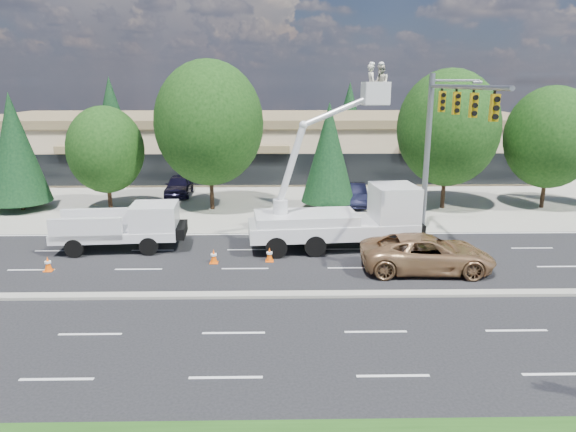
{
  "coord_description": "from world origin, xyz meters",
  "views": [
    {
      "loc": [
        1.61,
        -19.56,
        8.53
      ],
      "look_at": [
        2.04,
        3.81,
        2.4
      ],
      "focal_mm": 32.0,
      "sensor_mm": 36.0,
      "label": 1
    }
  ],
  "objects_px": {
    "minivan": "(427,253)",
    "signal_mast": "(441,131)",
    "utility_pickup": "(126,231)",
    "bucket_truck": "(346,211)"
  },
  "relations": [
    {
      "from": "signal_mast",
      "to": "utility_pickup",
      "type": "xyz_separation_m",
      "value": [
        -16.4,
        -0.81,
        -5.07
      ]
    },
    {
      "from": "signal_mast",
      "to": "minivan",
      "type": "height_order",
      "value": "signal_mast"
    },
    {
      "from": "signal_mast",
      "to": "bucket_truck",
      "type": "distance_m",
      "value": 6.39
    },
    {
      "from": "signal_mast",
      "to": "utility_pickup",
      "type": "distance_m",
      "value": 17.19
    },
    {
      "from": "utility_pickup",
      "to": "bucket_truck",
      "type": "xyz_separation_m",
      "value": [
        11.5,
        0.03,
        1.03
      ]
    },
    {
      "from": "signal_mast",
      "to": "utility_pickup",
      "type": "relative_size",
      "value": 1.58
    },
    {
      "from": "signal_mast",
      "to": "minivan",
      "type": "bearing_deg",
      "value": -110.39
    },
    {
      "from": "minivan",
      "to": "signal_mast",
      "type": "bearing_deg",
      "value": -18.01
    },
    {
      "from": "signal_mast",
      "to": "minivan",
      "type": "relative_size",
      "value": 1.67
    },
    {
      "from": "bucket_truck",
      "to": "minivan",
      "type": "xyz_separation_m",
      "value": [
        3.33,
        -3.47,
        -1.18
      ]
    }
  ]
}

